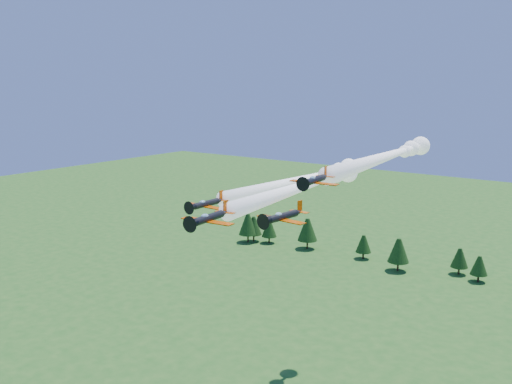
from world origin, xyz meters
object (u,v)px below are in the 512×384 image
Objects in this scene: plane_slot at (282,217)px; plane_left at (307,179)px; plane_right at (390,155)px; plane_lead at (308,185)px.

plane_left is at bearing 118.31° from plane_slot.
plane_right is 25.76m from plane_slot.
plane_left is 16.95m from plane_right.
plane_left reaches higher than plane_slot.
plane_lead reaches higher than plane_slot.
plane_left is (-5.93, 9.59, -0.88)m from plane_lead.
plane_left is 0.96× the size of plane_right.
plane_lead is at bearing -57.09° from plane_left.
plane_left is 24.56m from plane_slot.
plane_slot is (9.42, -22.62, -1.72)m from plane_left.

